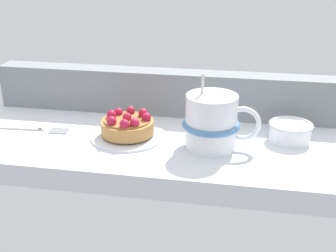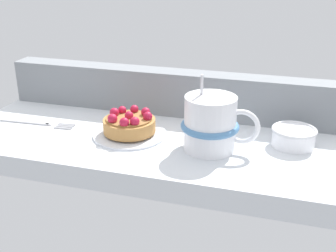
{
  "view_description": "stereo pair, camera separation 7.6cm",
  "coord_description": "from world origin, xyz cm",
  "px_view_note": "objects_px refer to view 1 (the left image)",
  "views": [
    {
      "loc": [
        15.89,
        -70.77,
        32.21
      ],
      "look_at": [
        3.29,
        -1.88,
        3.06
      ],
      "focal_mm": 46.03,
      "sensor_mm": 36.0,
      "label": 1
    },
    {
      "loc": [
        23.26,
        -69.0,
        32.21
      ],
      "look_at": [
        3.29,
        -1.88,
        3.06
      ],
      "focal_mm": 46.03,
      "sensor_mm": 36.0,
      "label": 2
    }
  ],
  "objects_px": {
    "dessert_plate": "(128,135)",
    "dessert_fork": "(28,128)",
    "raspberry_tart": "(128,125)",
    "coffee_mug": "(212,122)",
    "sugar_bowl": "(290,131)"
  },
  "relations": [
    {
      "from": "coffee_mug",
      "to": "dessert_fork",
      "type": "height_order",
      "value": "coffee_mug"
    },
    {
      "from": "dessert_plate",
      "to": "raspberry_tart",
      "type": "height_order",
      "value": "raspberry_tart"
    },
    {
      "from": "raspberry_tart",
      "to": "dessert_fork",
      "type": "bearing_deg",
      "value": -179.69
    },
    {
      "from": "dessert_plate",
      "to": "dessert_fork",
      "type": "height_order",
      "value": "dessert_plate"
    },
    {
      "from": "coffee_mug",
      "to": "dessert_fork",
      "type": "bearing_deg",
      "value": 177.82
    },
    {
      "from": "raspberry_tart",
      "to": "coffee_mug",
      "type": "height_order",
      "value": "coffee_mug"
    },
    {
      "from": "dessert_plate",
      "to": "dessert_fork",
      "type": "relative_size",
      "value": 0.83
    },
    {
      "from": "dessert_plate",
      "to": "sugar_bowl",
      "type": "xyz_separation_m",
      "value": [
        0.29,
        0.04,
        0.01
      ]
    },
    {
      "from": "raspberry_tart",
      "to": "sugar_bowl",
      "type": "bearing_deg",
      "value": 7.76
    },
    {
      "from": "coffee_mug",
      "to": "dessert_plate",
      "type": "bearing_deg",
      "value": 174.55
    },
    {
      "from": "sugar_bowl",
      "to": "raspberry_tart",
      "type": "bearing_deg",
      "value": -172.24
    },
    {
      "from": "dessert_plate",
      "to": "coffee_mug",
      "type": "height_order",
      "value": "coffee_mug"
    },
    {
      "from": "dessert_plate",
      "to": "coffee_mug",
      "type": "distance_m",
      "value": 0.16
    },
    {
      "from": "dessert_plate",
      "to": "raspberry_tart",
      "type": "xyz_separation_m",
      "value": [
        0.0,
        -0.0,
        0.02
      ]
    },
    {
      "from": "dessert_fork",
      "to": "dessert_plate",
      "type": "bearing_deg",
      "value": 0.4
    }
  ]
}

